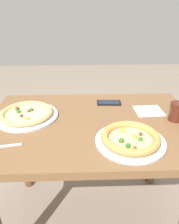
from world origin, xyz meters
name	(u,v)px	position (x,y,z in m)	size (l,w,h in m)	color
ground_plane	(92,215)	(0.00, 0.00, 0.00)	(8.00, 8.00, 0.00)	gray
dining_table	(92,141)	(0.00, 0.00, 0.63)	(1.15, 0.79, 0.75)	brown
pizza_near	(130,139)	(0.17, -0.20, 0.77)	(0.33, 0.33, 0.05)	#B7B7BC
pizza_far	(27,114)	(-0.37, 0.07, 0.77)	(0.35, 0.35, 0.04)	#B7B7BC
drink_cup_colored	(176,111)	(0.46, 0.01, 0.80)	(0.08, 0.08, 0.18)	#4C1E14
paper_napkin	(149,111)	(0.34, 0.12, 0.75)	(0.16, 0.14, 0.00)	white
cell_phone	(109,103)	(0.12, 0.24, 0.75)	(0.15, 0.08, 0.01)	black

